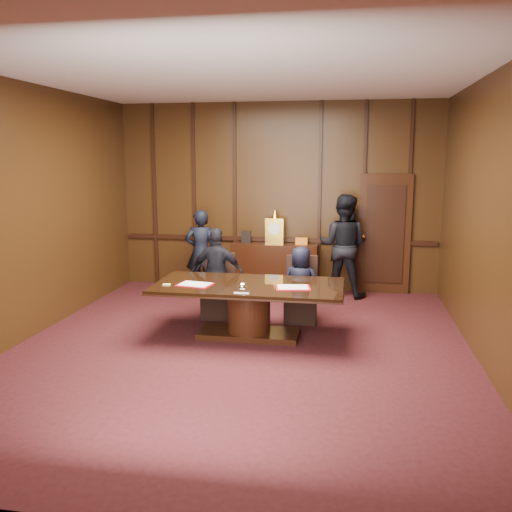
{
  "coord_description": "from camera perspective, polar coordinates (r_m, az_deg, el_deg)",
  "views": [
    {
      "loc": [
        1.37,
        -6.63,
        2.49
      ],
      "look_at": [
        0.02,
        1.14,
        1.05
      ],
      "focal_mm": 38.0,
      "sensor_mm": 36.0,
      "label": 1
    }
  ],
  "objects": [
    {
      "name": "chair_right",
      "position": [
        8.39,
        4.74,
        -4.87
      ],
      "size": [
        0.49,
        0.49,
        0.99
      ],
      "rotation": [
        0.0,
        0.0,
        0.03
      ],
      "color": "black",
      "rests_on": "ground"
    },
    {
      "name": "witness_left",
      "position": [
        9.95,
        -5.82,
        0.41
      ],
      "size": [
        0.64,
        0.49,
        1.56
      ],
      "primitive_type": "imported",
      "rotation": [
        0.0,
        0.0,
        3.37
      ],
      "color": "black",
      "rests_on": "ground"
    },
    {
      "name": "folder_left",
      "position": [
        7.5,
        -6.44,
        -2.99
      ],
      "size": [
        0.51,
        0.4,
        0.02
      ],
      "rotation": [
        0.0,
        0.0,
        -0.17
      ],
      "color": "#B01018",
      "rests_on": "conference_table"
    },
    {
      "name": "conference_table",
      "position": [
        7.58,
        -0.76,
        -4.8
      ],
      "size": [
        2.62,
        1.32,
        0.76
      ],
      "color": "black",
      "rests_on": "ground"
    },
    {
      "name": "chair_left",
      "position": [
        8.6,
        -3.96,
        -4.48
      ],
      "size": [
        0.51,
        0.51,
        0.99
      ],
      "rotation": [
        0.0,
        0.0,
        0.06
      ],
      "color": "black",
      "rests_on": "ground"
    },
    {
      "name": "notepad",
      "position": [
        7.55,
        -9.39,
        -2.98
      ],
      "size": [
        0.11,
        0.08,
        0.01
      ],
      "primitive_type": "cube",
      "rotation": [
        0.0,
        0.0,
        0.09
      ],
      "color": "#D3D067",
      "rests_on": "conference_table"
    },
    {
      "name": "signatory_left",
      "position": [
        8.43,
        -4.11,
        -1.86
      ],
      "size": [
        0.84,
        0.36,
        1.42
      ],
      "primitive_type": "imported",
      "rotation": [
        0.0,
        0.0,
        3.15
      ],
      "color": "black",
      "rests_on": "ground"
    },
    {
      "name": "witness_right",
      "position": [
        9.86,
        9.15,
        1.08
      ],
      "size": [
        1.03,
        0.88,
        1.85
      ],
      "primitive_type": "imported",
      "rotation": [
        0.0,
        0.0,
        2.92
      ],
      "color": "black",
      "rests_on": "ground"
    },
    {
      "name": "inkstand",
      "position": [
        7.07,
        -1.44,
        -3.36
      ],
      "size": [
        0.2,
        0.14,
        0.12
      ],
      "color": "white",
      "rests_on": "conference_table"
    },
    {
      "name": "signatory_right",
      "position": [
        8.24,
        4.72,
        -3.02
      ],
      "size": [
        0.64,
        0.48,
        1.18
      ],
      "primitive_type": "imported",
      "rotation": [
        0.0,
        0.0,
        2.95
      ],
      "color": "black",
      "rests_on": "ground"
    },
    {
      "name": "room",
      "position": [
        6.93,
        -1.02,
        4.0
      ],
      "size": [
        7.0,
        7.04,
        3.5
      ],
      "color": "#330E0E",
      "rests_on": "ground"
    },
    {
      "name": "folder_right",
      "position": [
        7.3,
        3.9,
        -3.32
      ],
      "size": [
        0.51,
        0.41,
        0.02
      ],
      "rotation": [
        0.0,
        0.0,
        0.18
      ],
      "color": "#B01018",
      "rests_on": "conference_table"
    },
    {
      "name": "sideboard",
      "position": [
        10.18,
        1.98,
        -1.0
      ],
      "size": [
        1.6,
        0.45,
        1.54
      ],
      "color": "black",
      "rests_on": "ground"
    }
  ]
}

